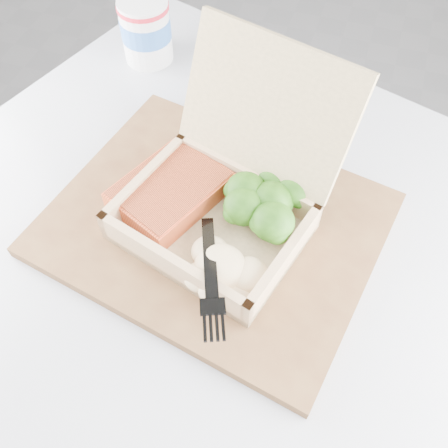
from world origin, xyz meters
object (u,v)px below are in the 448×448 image
(serving_tray, at_px, (214,224))
(cafe_table, at_px, (204,305))
(paper_cup, at_px, (146,29))
(takeout_container, at_px, (229,188))

(serving_tray, bearing_deg, cafe_table, -122.16)
(serving_tray, height_order, paper_cup, paper_cup)
(cafe_table, xyz_separation_m, paper_cup, (-0.19, 0.30, 0.23))
(takeout_container, height_order, paper_cup, takeout_container)
(takeout_container, distance_m, paper_cup, 0.34)
(cafe_table, relative_size, serving_tray, 2.52)
(serving_tray, height_order, takeout_container, takeout_container)
(takeout_container, xyz_separation_m, paper_cup, (-0.21, 0.26, -0.01))
(cafe_table, bearing_deg, serving_tray, 57.84)
(cafe_table, relative_size, paper_cup, 9.82)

